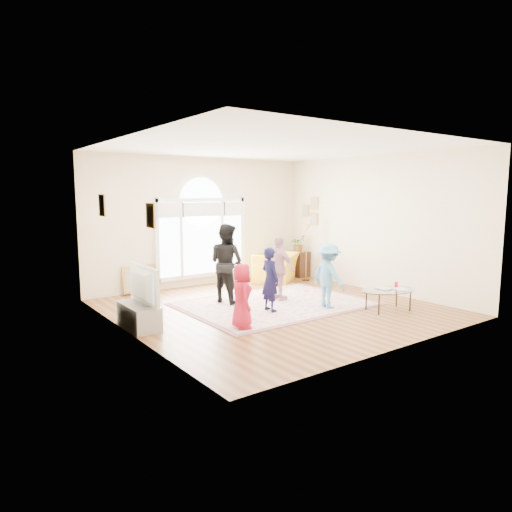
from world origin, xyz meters
TOP-DOWN VIEW (x-y plane):
  - ground at (0.00, 0.00)m, footprint 6.00×6.00m
  - room_shell at (0.01, 2.83)m, footprint 6.00×6.00m
  - area_rug at (0.22, 0.26)m, footprint 3.60×2.60m
  - rug_border at (0.22, 0.26)m, footprint 3.80×2.80m
  - tv_console at (-2.75, 0.30)m, footprint 0.45×1.00m
  - television at (-2.74, 0.30)m, footprint 0.18×1.15m
  - coffee_table at (1.72, -1.47)m, footprint 1.30×1.01m
  - armchair at (1.79, 2.20)m, footprint 1.54×1.50m
  - side_cabinet at (2.78, 2.42)m, footprint 0.40×0.50m
  - floor_lamp at (2.51, 1.84)m, footprint 0.28×0.28m
  - plant_pedestal at (2.70, 2.38)m, footprint 0.20×0.20m
  - potted_plant at (2.70, 2.38)m, footprint 0.52×0.49m
  - leaning_picture at (-1.70, 2.90)m, footprint 0.80×0.14m
  - child_red at (-1.33, -0.79)m, footprint 0.53×0.64m
  - child_navy at (-0.25, -0.17)m, footprint 0.30×0.46m
  - child_black at (-0.53, 0.97)m, footprint 0.83×0.95m
  - child_pink at (0.47, 0.46)m, footprint 0.49×0.87m
  - child_blue at (0.88, -0.64)m, footprint 0.51×0.86m

SIDE VIEW (x-z plane):
  - ground at x=0.00m, z-range 0.00..0.00m
  - leaning_picture at x=-1.70m, z-range -0.31..0.31m
  - rug_border at x=0.22m, z-range 0.00..0.01m
  - area_rug at x=0.22m, z-range 0.00..0.02m
  - tv_console at x=-2.75m, z-range 0.00..0.42m
  - side_cabinet at x=2.78m, z-range 0.00..0.70m
  - plant_pedestal at x=2.70m, z-range 0.00..0.70m
  - armchair at x=1.79m, z-range 0.00..0.76m
  - coffee_table at x=1.72m, z-range 0.13..0.67m
  - child_red at x=-1.33m, z-range 0.02..1.14m
  - child_navy at x=-0.25m, z-range 0.02..1.28m
  - child_blue at x=0.88m, z-range 0.02..1.32m
  - child_pink at x=0.47m, z-range 0.02..1.41m
  - television at x=-2.74m, z-range 0.42..1.08m
  - child_black at x=-0.53m, z-range 0.02..1.69m
  - potted_plant at x=2.70m, z-range 0.70..1.16m
  - floor_lamp at x=2.51m, z-range 0.53..2.04m
  - room_shell at x=0.01m, z-range -1.43..4.57m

